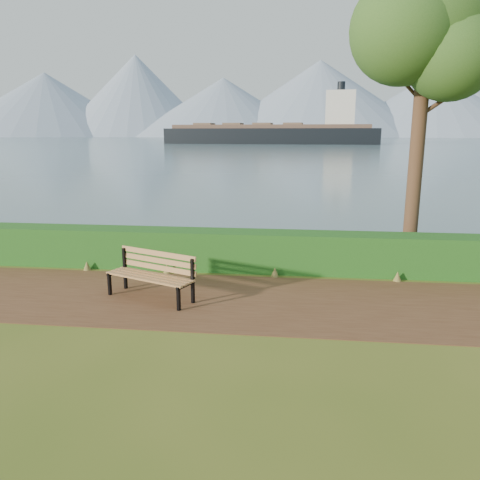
# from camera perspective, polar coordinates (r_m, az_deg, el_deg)

# --- Properties ---
(ground) EXTENTS (140.00, 140.00, 0.00)m
(ground) POSITION_cam_1_polar(r_m,az_deg,el_deg) (9.76, -5.81, -7.76)
(ground) COLOR #435819
(ground) RESTS_ON ground
(path) EXTENTS (40.00, 3.40, 0.01)m
(path) POSITION_cam_1_polar(r_m,az_deg,el_deg) (10.03, -5.44, -7.13)
(path) COLOR #4F2E1B
(path) RESTS_ON ground
(hedge) EXTENTS (32.00, 0.85, 1.00)m
(hedge) POSITION_cam_1_polar(r_m,az_deg,el_deg) (12.04, -3.20, -1.19)
(hedge) COLOR #144012
(hedge) RESTS_ON ground
(water) EXTENTS (700.00, 510.00, 0.00)m
(water) POSITION_cam_1_polar(r_m,az_deg,el_deg) (268.93, 6.49, 12.16)
(water) COLOR #3E5765
(water) RESTS_ON ground
(mountains) EXTENTS (585.00, 190.00, 70.00)m
(mountains) POSITION_cam_1_polar(r_m,az_deg,el_deg) (415.81, 5.44, 16.26)
(mountains) COLOR gray
(mountains) RESTS_ON ground
(bench) EXTENTS (2.05, 1.30, 0.99)m
(bench) POSITION_cam_1_polar(r_m,az_deg,el_deg) (10.05, -10.59, -3.84)
(bench) COLOR black
(bench) RESTS_ON ground
(tree) EXTENTS (3.91, 3.58, 8.16)m
(tree) POSITION_cam_1_polar(r_m,az_deg,el_deg) (13.72, 21.87, 23.13)
(tree) COLOR #332315
(tree) RESTS_ON ground
(cargo_ship) EXTENTS (65.71, 15.53, 19.76)m
(cargo_ship) POSITION_cam_1_polar(r_m,az_deg,el_deg) (147.14, 4.58, 12.74)
(cargo_ship) COLOR black
(cargo_ship) RESTS_ON ground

